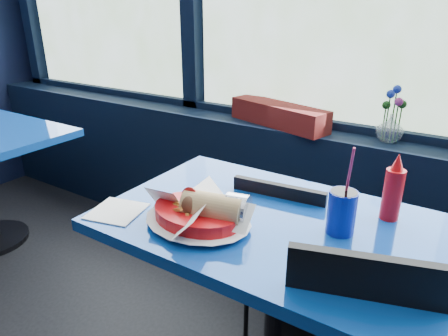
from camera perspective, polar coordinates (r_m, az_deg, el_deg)
window_sill at (r=2.26m, az=10.77°, el=-4.17°), size 5.00×0.26×0.80m
near_table at (r=1.38m, az=8.74°, el=-14.49°), size 1.20×0.70×0.75m
chair_near_back at (r=1.67m, az=9.11°, el=-11.82°), size 0.40×0.40×0.80m
planter_box at (r=2.13m, az=7.79°, el=7.57°), size 0.59×0.29×0.11m
flower_vase at (r=1.99m, az=22.70°, el=5.70°), size 0.17×0.17×0.26m
food_basket at (r=1.24m, az=-3.51°, el=-6.41°), size 0.35×0.35×0.11m
ketchup_bottle at (r=1.36m, az=23.00°, el=-2.99°), size 0.06×0.06×0.22m
soda_cup at (r=1.24m, az=16.47°, el=-5.93°), size 0.08×0.08×0.28m
napkin at (r=1.38m, az=-15.06°, el=-5.97°), size 0.20×0.20×0.00m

